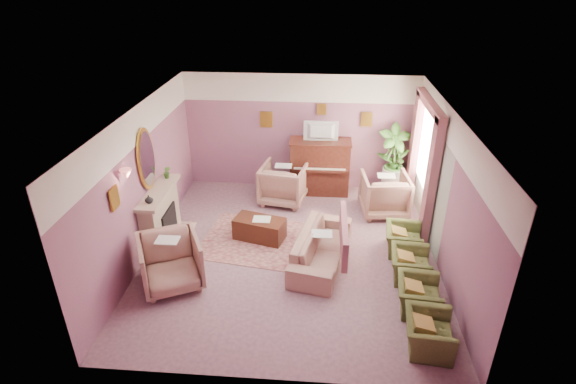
# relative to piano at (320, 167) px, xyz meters

# --- Properties ---
(floor) EXTENTS (5.50, 6.00, 0.01)m
(floor) POSITION_rel_piano_xyz_m (-0.50, -2.68, -0.65)
(floor) COLOR gray
(floor) RESTS_ON ground
(ceiling) EXTENTS (5.50, 6.00, 0.01)m
(ceiling) POSITION_rel_piano_xyz_m (-0.50, -2.68, 2.15)
(ceiling) COLOR white
(ceiling) RESTS_ON wall_back
(wall_back) EXTENTS (5.50, 0.02, 2.80)m
(wall_back) POSITION_rel_piano_xyz_m (-0.50, 0.32, 0.75)
(wall_back) COLOR #754E71
(wall_back) RESTS_ON floor
(wall_front) EXTENTS (5.50, 0.02, 2.80)m
(wall_front) POSITION_rel_piano_xyz_m (-0.50, -5.68, 0.75)
(wall_front) COLOR #754E71
(wall_front) RESTS_ON floor
(wall_left) EXTENTS (0.02, 6.00, 2.80)m
(wall_left) POSITION_rel_piano_xyz_m (-3.25, -2.68, 0.75)
(wall_left) COLOR #754E71
(wall_left) RESTS_ON floor
(wall_right) EXTENTS (0.02, 6.00, 2.80)m
(wall_right) POSITION_rel_piano_xyz_m (2.25, -2.68, 0.75)
(wall_right) COLOR #754E71
(wall_right) RESTS_ON floor
(picture_rail_band) EXTENTS (5.50, 0.01, 0.65)m
(picture_rail_band) POSITION_rel_piano_xyz_m (-0.50, 0.31, 1.82)
(picture_rail_band) COLOR white
(picture_rail_band) RESTS_ON wall_back
(stripe_panel) EXTENTS (0.01, 3.00, 2.15)m
(stripe_panel) POSITION_rel_piano_xyz_m (2.23, -1.38, 0.42)
(stripe_panel) COLOR #ACB1A5
(stripe_panel) RESTS_ON wall_right
(fireplace_surround) EXTENTS (0.30, 1.40, 1.10)m
(fireplace_surround) POSITION_rel_piano_xyz_m (-3.09, -2.48, -0.10)
(fireplace_surround) COLOR tan
(fireplace_surround) RESTS_ON floor
(fireplace_inset) EXTENTS (0.18, 0.72, 0.68)m
(fireplace_inset) POSITION_rel_piano_xyz_m (-2.99, -2.48, -0.25)
(fireplace_inset) COLOR black
(fireplace_inset) RESTS_ON floor
(fire_ember) EXTENTS (0.06, 0.54, 0.10)m
(fire_ember) POSITION_rel_piano_xyz_m (-2.95, -2.48, -0.43)
(fire_ember) COLOR orange
(fire_ember) RESTS_ON floor
(mantel_shelf) EXTENTS (0.40, 1.55, 0.07)m
(mantel_shelf) POSITION_rel_piano_xyz_m (-3.06, -2.48, 0.47)
(mantel_shelf) COLOR tan
(mantel_shelf) RESTS_ON fireplace_surround
(hearth) EXTENTS (0.55, 1.50, 0.02)m
(hearth) POSITION_rel_piano_xyz_m (-2.89, -2.48, -0.64)
(hearth) COLOR tan
(hearth) RESTS_ON floor
(mirror_frame) EXTENTS (0.04, 0.72, 1.20)m
(mirror_frame) POSITION_rel_piano_xyz_m (-3.20, -2.48, 1.15)
(mirror_frame) COLOR #B68D2C
(mirror_frame) RESTS_ON wall_left
(mirror_glass) EXTENTS (0.01, 0.60, 1.06)m
(mirror_glass) POSITION_rel_piano_xyz_m (-3.17, -2.48, 1.15)
(mirror_glass) COLOR silver
(mirror_glass) RESTS_ON wall_left
(sconce_shade) EXTENTS (0.20, 0.20, 0.16)m
(sconce_shade) POSITION_rel_piano_xyz_m (-3.12, -3.53, 1.33)
(sconce_shade) COLOR #FF7A74
(sconce_shade) RESTS_ON wall_left
(piano) EXTENTS (1.40, 0.60, 1.30)m
(piano) POSITION_rel_piano_xyz_m (0.00, 0.00, 0.00)
(piano) COLOR #471D14
(piano) RESTS_ON floor
(piano_keyshelf) EXTENTS (1.30, 0.12, 0.06)m
(piano_keyshelf) POSITION_rel_piano_xyz_m (-0.00, -0.35, 0.07)
(piano_keyshelf) COLOR #471D14
(piano_keyshelf) RESTS_ON piano
(piano_keys) EXTENTS (1.20, 0.08, 0.02)m
(piano_keys) POSITION_rel_piano_xyz_m (0.00, -0.35, 0.11)
(piano_keys) COLOR beige
(piano_keys) RESTS_ON piano
(piano_top) EXTENTS (1.45, 0.65, 0.04)m
(piano_top) POSITION_rel_piano_xyz_m (0.00, 0.00, 0.66)
(piano_top) COLOR #471D14
(piano_top) RESTS_ON piano
(television) EXTENTS (0.80, 0.12, 0.48)m
(television) POSITION_rel_piano_xyz_m (0.00, -0.05, 0.95)
(television) COLOR black
(television) RESTS_ON piano
(print_back_left) EXTENTS (0.30, 0.03, 0.38)m
(print_back_left) POSITION_rel_piano_xyz_m (-1.30, 0.28, 1.07)
(print_back_left) COLOR #B68D2C
(print_back_left) RESTS_ON wall_back
(print_back_right) EXTENTS (0.26, 0.03, 0.34)m
(print_back_right) POSITION_rel_piano_xyz_m (1.05, 0.28, 1.13)
(print_back_right) COLOR #B68D2C
(print_back_right) RESTS_ON wall_back
(print_back_mid) EXTENTS (0.22, 0.03, 0.26)m
(print_back_mid) POSITION_rel_piano_xyz_m (0.00, 0.28, 1.35)
(print_back_mid) COLOR #B68D2C
(print_back_mid) RESTS_ON wall_back
(print_left_wall) EXTENTS (0.03, 0.28, 0.36)m
(print_left_wall) POSITION_rel_piano_xyz_m (-3.21, -3.88, 1.07)
(print_left_wall) COLOR #B68D2C
(print_left_wall) RESTS_ON wall_left
(window_blind) EXTENTS (0.03, 1.40, 1.80)m
(window_blind) POSITION_rel_piano_xyz_m (2.20, -1.13, 1.05)
(window_blind) COLOR silver
(window_blind) RESTS_ON wall_right
(curtain_left) EXTENTS (0.16, 0.34, 2.60)m
(curtain_left) POSITION_rel_piano_xyz_m (2.12, -2.05, 0.65)
(curtain_left) COLOR #8F4D59
(curtain_left) RESTS_ON floor
(curtain_right) EXTENTS (0.16, 0.34, 2.60)m
(curtain_right) POSITION_rel_piano_xyz_m (2.12, -0.21, 0.65)
(curtain_right) COLOR #8F4D59
(curtain_right) RESTS_ON floor
(pelmet) EXTENTS (0.16, 2.20, 0.16)m
(pelmet) POSITION_rel_piano_xyz_m (2.12, -1.13, 1.91)
(pelmet) COLOR #8F4D59
(pelmet) RESTS_ON wall_right
(mantel_plant) EXTENTS (0.16, 0.16, 0.28)m
(mantel_plant) POSITION_rel_piano_xyz_m (-3.05, -1.93, 0.64)
(mantel_plant) COLOR #3A7328
(mantel_plant) RESTS_ON mantel_shelf
(mantel_vase) EXTENTS (0.16, 0.16, 0.16)m
(mantel_vase) POSITION_rel_piano_xyz_m (-3.05, -2.98, 0.58)
(mantel_vase) COLOR white
(mantel_vase) RESTS_ON mantel_shelf
(area_rug) EXTENTS (2.75, 2.17, 0.01)m
(area_rug) POSITION_rel_piano_xyz_m (-1.04, -2.33, -0.64)
(area_rug) COLOR #A1635E
(area_rug) RESTS_ON floor
(coffee_table) EXTENTS (1.10, 0.75, 0.45)m
(coffee_table) POSITION_rel_piano_xyz_m (-1.17, -2.22, -0.43)
(coffee_table) COLOR #401E11
(coffee_table) RESTS_ON floor
(table_paper) EXTENTS (0.35, 0.28, 0.01)m
(table_paper) POSITION_rel_piano_xyz_m (-1.12, -2.22, -0.20)
(table_paper) COLOR silver
(table_paper) RESTS_ON coffee_table
(sofa) EXTENTS (0.69, 2.08, 0.84)m
(sofa) POSITION_rel_piano_xyz_m (0.08, -2.89, -0.23)
(sofa) COLOR tan
(sofa) RESTS_ON floor
(sofa_throw) EXTENTS (0.10, 1.57, 0.58)m
(sofa_throw) POSITION_rel_piano_xyz_m (0.48, -2.89, -0.05)
(sofa_throw) COLOR #8F4D59
(sofa_throw) RESTS_ON sofa
(floral_armchair_left) EXTENTS (0.99, 0.99, 1.03)m
(floral_armchair_left) POSITION_rel_piano_xyz_m (-0.82, -0.58, -0.14)
(floral_armchair_left) COLOR tan
(floral_armchair_left) RESTS_ON floor
(floral_armchair_right) EXTENTS (0.99, 0.99, 1.03)m
(floral_armchair_right) POSITION_rel_piano_xyz_m (1.45, -0.94, -0.14)
(floral_armchair_right) COLOR tan
(floral_armchair_right) RESTS_ON floor
(floral_armchair_front) EXTENTS (0.99, 0.99, 1.03)m
(floral_armchair_front) POSITION_rel_piano_xyz_m (-2.48, -3.80, -0.14)
(floral_armchair_front) COLOR tan
(floral_armchair_front) RESTS_ON floor
(olive_chair_a) EXTENTS (0.56, 0.79, 0.68)m
(olive_chair_a) POSITION_rel_piano_xyz_m (1.66, -4.91, -0.31)
(olive_chair_a) COLOR #525B2A
(olive_chair_a) RESTS_ON floor
(olive_chair_b) EXTENTS (0.56, 0.79, 0.68)m
(olive_chair_b) POSITION_rel_piano_xyz_m (1.66, -4.09, -0.31)
(olive_chair_b) COLOR #525B2A
(olive_chair_b) RESTS_ON floor
(olive_chair_c) EXTENTS (0.56, 0.79, 0.68)m
(olive_chair_c) POSITION_rel_piano_xyz_m (1.66, -3.27, -0.31)
(olive_chair_c) COLOR #525B2A
(olive_chair_c) RESTS_ON floor
(olive_chair_d) EXTENTS (0.56, 0.79, 0.68)m
(olive_chair_d) POSITION_rel_piano_xyz_m (1.66, -2.45, -0.31)
(olive_chair_d) COLOR #525B2A
(olive_chair_d) RESTS_ON floor
(side_table) EXTENTS (0.52, 0.52, 0.70)m
(side_table) POSITION_rel_piano_xyz_m (1.75, -0.04, -0.30)
(side_table) COLOR silver
(side_table) RESTS_ON floor
(side_plant_big) EXTENTS (0.30, 0.30, 0.34)m
(side_plant_big) POSITION_rel_piano_xyz_m (1.75, -0.04, 0.22)
(side_plant_big) COLOR #3A7328
(side_plant_big) RESTS_ON side_table
(side_plant_small) EXTENTS (0.16, 0.16, 0.28)m
(side_plant_small) POSITION_rel_piano_xyz_m (1.87, -0.14, 0.19)
(side_plant_small) COLOR #3A7328
(side_plant_small) RESTS_ON side_table
(palm_pot) EXTENTS (0.34, 0.34, 0.34)m
(palm_pot) POSITION_rel_piano_xyz_m (1.70, -0.06, -0.48)
(palm_pot) COLOR #B16756
(palm_pot) RESTS_ON floor
(palm_plant) EXTENTS (0.76, 0.76, 1.44)m
(palm_plant) POSITION_rel_piano_xyz_m (1.70, -0.06, 0.41)
(palm_plant) COLOR #3A7328
(palm_plant) RESTS_ON palm_pot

